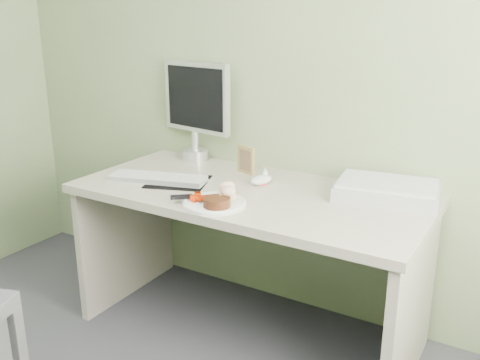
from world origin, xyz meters
The scene contains 14 objects.
wall_back centered at (0.00, 2.00, 1.35)m, with size 3.50×3.50×0.00m, color gray.
desk centered at (0.00, 1.62, 0.55)m, with size 1.60×0.75×0.73m.
plate centered at (-0.03, 1.38, 0.74)m, with size 0.26×0.26×0.01m, color white.
steak centered at (0.01, 1.34, 0.76)m, with size 0.11×0.11×0.04m, color black.
potato_pile centered at (0.01, 1.42, 0.78)m, with size 0.12×0.09×0.07m, color tan.
carrot_heap centered at (-0.09, 1.36, 0.76)m, with size 0.06×0.05×0.04m, color red.
steak_knife centered at (-0.14, 1.36, 0.76)m, with size 0.19×0.17×0.02m.
mousepad centered at (-0.35, 1.56, 0.73)m, with size 0.28×0.24×0.00m, color black.
keyboard centered at (-0.44, 1.52, 0.75)m, with size 0.46×0.14×0.02m, color white.
computer_mouse centered at (0.00, 1.73, 0.75)m, with size 0.07×0.12×0.04m, color white.
photo_frame centered at (-0.15, 1.84, 0.80)m, with size 0.11×0.01×0.14m, color olive.
eyedrop_bottle centered at (0.00, 1.78, 0.76)m, with size 0.02×0.02×0.07m.
scanner centered at (0.57, 1.83, 0.76)m, with size 0.43×0.28×0.07m, color #AAACB1.
monitor centered at (-0.51, 1.94, 1.02)m, with size 0.44×0.14×0.52m.
Camera 1 is at (1.14, -0.36, 1.51)m, focal length 40.00 mm.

